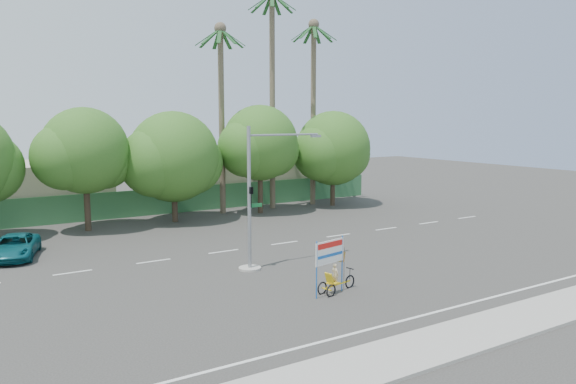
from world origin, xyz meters
TOP-DOWN VIEW (x-y plane):
  - ground at (0.00, 0.00)m, footprint 120.00×120.00m
  - sidewalk_near at (0.00, -7.50)m, footprint 50.00×2.40m
  - fence at (0.00, 21.50)m, footprint 38.00×0.08m
  - building_left at (-10.00, 26.00)m, footprint 12.00×8.00m
  - building_right at (8.00, 26.00)m, footprint 14.00×8.00m
  - tree_left at (-7.05, 18.00)m, footprint 6.66×5.60m
  - tree_center at (-1.05, 18.00)m, footprint 7.62×6.40m
  - tree_right at (5.95, 18.00)m, footprint 6.90×5.80m
  - tree_far_right at (12.95, 18.00)m, footprint 7.38×6.20m
  - palm_tall at (8.00, 19.50)m, footprint 3.73×3.79m
  - palm_mid at (12.00, 19.50)m, footprint 3.73×3.79m
  - palm_short at (3.50, 19.50)m, footprint 3.73×3.79m
  - traffic_signal at (-2.20, 3.98)m, footprint 4.72×1.10m
  - trike_billboard at (-1.30, -1.21)m, footprint 2.45×0.85m
  - pickup_truck at (-11.97, 12.55)m, footprint 3.25×4.86m

SIDE VIEW (x-z plane):
  - ground at x=0.00m, z-range 0.00..0.00m
  - sidewalk_near at x=0.00m, z-range 0.00..0.12m
  - pickup_truck at x=-11.97m, z-range 0.00..1.24m
  - trike_billboard at x=-1.30m, z-range -0.24..2.21m
  - fence at x=0.00m, z-range 0.00..2.00m
  - building_right at x=8.00m, z-range 0.00..3.60m
  - building_left at x=-10.00m, z-range 0.00..4.00m
  - traffic_signal at x=-2.20m, z-range -0.58..6.42m
  - tree_center at x=-1.05m, z-range 0.54..8.39m
  - tree_far_right at x=12.95m, z-range 0.68..8.61m
  - tree_left at x=-7.05m, z-range 1.02..9.09m
  - tree_right at x=5.95m, z-range 1.06..9.42m
  - palm_short at x=3.50m, z-range 1.64..16.09m
  - palm_mid at x=12.00m, z-range 1.67..17.12m
  - palm_tall at x=8.00m, z-range 1.74..19.19m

